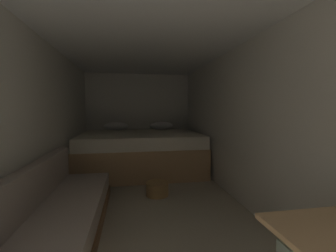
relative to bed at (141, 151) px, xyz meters
The scene contains 8 objects.
ground_plane 1.90m from the bed, 90.00° to the right, with size 7.56×7.56×0.00m, color #A39984.
wall_back 1.15m from the bed, 90.00° to the left, with size 2.56×0.05×2.10m, color silver.
wall_left 2.34m from the bed, 123.96° to the right, with size 0.05×5.56×2.10m, color silver.
wall_right 2.34m from the bed, 56.04° to the right, with size 0.05×5.56×2.10m, color silver.
ceiling_slab 2.54m from the bed, 90.00° to the right, with size 2.56×5.56×0.05m, color white.
bed is the anchor object (origin of this frame).
sofa_left 2.80m from the bed, 109.06° to the right, with size 0.70×2.95×0.71m.
wicker_basket 1.41m from the bed, 82.90° to the right, with size 0.33×0.33×0.19m.
Camera 1 is at (-0.21, -0.52, 1.25)m, focal length 23.79 mm.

